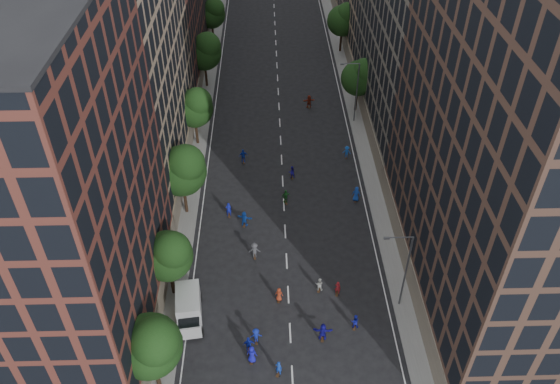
# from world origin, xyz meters

# --- Properties ---
(ground) EXTENTS (240.00, 240.00, 0.00)m
(ground) POSITION_xyz_m (0.00, 40.00, 0.00)
(ground) COLOR black
(ground) RESTS_ON ground
(sidewalk_left) EXTENTS (4.00, 105.00, 0.15)m
(sidewalk_left) POSITION_xyz_m (-12.00, 47.50, 0.07)
(sidewalk_left) COLOR slate
(sidewalk_left) RESTS_ON ground
(sidewalk_right) EXTENTS (4.00, 105.00, 0.15)m
(sidewalk_right) POSITION_xyz_m (12.00, 47.50, 0.07)
(sidewalk_right) COLOR slate
(sidewalk_right) RESTS_ON ground
(bldg_left_a) EXTENTS (14.00, 22.00, 30.00)m
(bldg_left_a) POSITION_xyz_m (-19.00, 11.00, 15.00)
(bldg_left_a) COLOR #5B2B22
(bldg_left_a) RESTS_ON ground
(bldg_left_b) EXTENTS (14.00, 26.00, 34.00)m
(bldg_left_b) POSITION_xyz_m (-19.00, 35.00, 17.00)
(bldg_left_b) COLOR #977D63
(bldg_left_b) RESTS_ON ground
(bldg_right_a) EXTENTS (14.00, 30.00, 36.00)m
(bldg_right_a) POSITION_xyz_m (19.00, 15.00, 18.00)
(bldg_right_a) COLOR #483127
(bldg_right_a) RESTS_ON ground
(bldg_right_b) EXTENTS (14.00, 28.00, 33.00)m
(bldg_right_b) POSITION_xyz_m (19.00, 44.00, 16.50)
(bldg_right_b) COLOR #5C554C
(bldg_right_b) RESTS_ON ground
(tree_left_0) EXTENTS (5.20, 5.20, 8.83)m
(tree_left_0) POSITION_xyz_m (-11.01, 3.85, 5.96)
(tree_left_0) COLOR black
(tree_left_0) RESTS_ON ground
(tree_left_1) EXTENTS (4.80, 4.80, 8.21)m
(tree_left_1) POSITION_xyz_m (-11.02, 13.86, 5.55)
(tree_left_1) COLOR black
(tree_left_1) RESTS_ON ground
(tree_left_2) EXTENTS (5.60, 5.60, 9.45)m
(tree_left_2) POSITION_xyz_m (-10.99, 25.83, 6.36)
(tree_left_2) COLOR black
(tree_left_2) RESTS_ON ground
(tree_left_3) EXTENTS (5.00, 5.00, 8.58)m
(tree_left_3) POSITION_xyz_m (-11.02, 39.85, 5.82)
(tree_left_3) COLOR black
(tree_left_3) RESTS_ON ground
(tree_left_4) EXTENTS (5.40, 5.40, 9.08)m
(tree_left_4) POSITION_xyz_m (-11.00, 55.84, 6.10)
(tree_left_4) COLOR black
(tree_left_4) RESTS_ON ground
(tree_left_5) EXTENTS (4.80, 4.80, 8.33)m
(tree_left_5) POSITION_xyz_m (-11.02, 71.86, 5.68)
(tree_left_5) COLOR black
(tree_left_5) RESTS_ON ground
(tree_right_a) EXTENTS (5.00, 5.00, 8.39)m
(tree_right_a) POSITION_xyz_m (11.38, 47.85, 5.63)
(tree_right_a) COLOR black
(tree_right_a) RESTS_ON ground
(tree_right_b) EXTENTS (5.20, 5.20, 8.83)m
(tree_right_b) POSITION_xyz_m (11.39, 67.85, 5.96)
(tree_right_b) COLOR black
(tree_right_b) RESTS_ON ground
(streetlamp_near) EXTENTS (2.64, 0.22, 9.06)m
(streetlamp_near) POSITION_xyz_m (10.37, 12.00, 5.17)
(streetlamp_near) COLOR #595B60
(streetlamp_near) RESTS_ON ground
(streetlamp_far) EXTENTS (2.64, 0.22, 9.06)m
(streetlamp_far) POSITION_xyz_m (10.37, 45.00, 5.17)
(streetlamp_far) COLOR #595B60
(streetlamp_far) RESTS_ON ground
(cargo_van) EXTENTS (2.95, 5.27, 2.68)m
(cargo_van) POSITION_xyz_m (-9.31, 10.90, 1.41)
(cargo_van) COLOR silver
(cargo_van) RESTS_ON ground
(skater_0) EXTENTS (1.04, 0.80, 1.89)m
(skater_0) POSITION_xyz_m (-3.44, 6.15, 0.95)
(skater_0) COLOR #1516AD
(skater_0) RESTS_ON ground
(skater_1) EXTENTS (0.70, 0.60, 1.63)m
(skater_1) POSITION_xyz_m (-1.16, 4.85, 0.82)
(skater_1) COLOR #1337A1
(skater_1) RESTS_ON ground
(skater_2) EXTENTS (0.84, 0.69, 1.58)m
(skater_2) POSITION_xyz_m (5.94, 9.49, 0.79)
(skater_2) COLOR #13179C
(skater_2) RESTS_ON ground
(skater_3) EXTENTS (1.11, 0.70, 1.63)m
(skater_3) POSITION_xyz_m (-3.10, 8.18, 0.81)
(skater_3) COLOR #13239B
(skater_3) RESTS_ON ground
(skater_4) EXTENTS (1.09, 0.54, 1.79)m
(skater_4) POSITION_xyz_m (-3.73, 7.20, 0.89)
(skater_4) COLOR #1523AD
(skater_4) RESTS_ON ground
(skater_5) EXTENTS (1.82, 0.71, 1.92)m
(skater_5) POSITION_xyz_m (2.89, 8.30, 0.96)
(skater_5) COLOR #171190
(skater_5) RESTS_ON ground
(skater_6) EXTENTS (0.84, 0.63, 1.55)m
(skater_6) POSITION_xyz_m (-0.93, 12.86, 0.78)
(skater_6) COLOR #9E331A
(skater_6) RESTS_ON ground
(skater_7) EXTENTS (0.67, 0.53, 1.61)m
(skater_7) POSITION_xyz_m (4.80, 13.51, 0.81)
(skater_7) COLOR maroon
(skater_7) RESTS_ON ground
(skater_8) EXTENTS (0.85, 0.72, 1.53)m
(skater_8) POSITION_xyz_m (3.05, 14.03, 0.76)
(skater_8) COLOR #BABAB6
(skater_8) RESTS_ON ground
(skater_9) EXTENTS (1.22, 0.71, 1.87)m
(skater_9) POSITION_xyz_m (-3.32, 18.68, 0.93)
(skater_9) COLOR #49494F
(skater_9) RESTS_ON ground
(skater_10) EXTENTS (1.17, 0.76, 1.85)m
(skater_10) POSITION_xyz_m (0.23, 27.33, 0.92)
(skater_10) COLOR #1D6224
(skater_10) RESTS_ON ground
(skater_11) EXTENTS (1.84, 1.05, 1.89)m
(skater_11) POSITION_xyz_m (-4.51, 23.59, 0.94)
(skater_11) COLOR #1441A8
(skater_11) RESTS_ON ground
(skater_12) EXTENTS (1.07, 0.83, 1.92)m
(skater_12) POSITION_xyz_m (8.50, 27.54, 0.96)
(skater_12) COLOR #13379B
(skater_12) RESTS_ON ground
(skater_13) EXTENTS (0.73, 0.53, 1.83)m
(skater_13) POSITION_xyz_m (-6.33, 25.24, 0.92)
(skater_13) COLOR #131C9C
(skater_13) RESTS_ON ground
(skater_14) EXTENTS (0.90, 0.77, 1.63)m
(skater_14) POSITION_xyz_m (1.14, 32.18, 0.81)
(skater_14) COLOR #1A1295
(skater_14) RESTS_ON ground
(skater_15) EXTENTS (1.17, 0.83, 1.65)m
(skater_15) POSITION_xyz_m (8.45, 36.28, 0.82)
(skater_15) COLOR blue
(skater_15) RESTS_ON ground
(skater_16) EXTENTS (1.21, 0.73, 1.93)m
(skater_16) POSITION_xyz_m (-4.92, 35.53, 0.96)
(skater_16) COLOR #1530AE
(skater_16) RESTS_ON ground
(skater_17) EXTENTS (1.87, 0.85, 1.95)m
(skater_17) POSITION_xyz_m (4.43, 49.06, 0.97)
(skater_17) COLOR maroon
(skater_17) RESTS_ON ground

